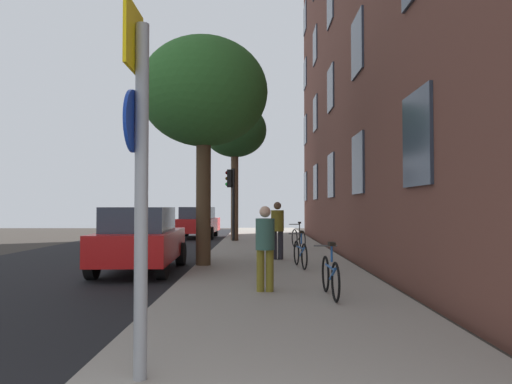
{
  "coord_description": "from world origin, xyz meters",
  "views": [
    {
      "loc": [
        0.66,
        -1.42,
        1.64
      ],
      "look_at": [
        0.61,
        9.81,
        1.98
      ],
      "focal_mm": 34.08,
      "sensor_mm": 36.0,
      "label": 1
    }
  ],
  "objects_px": {
    "sign_post": "(139,162)",
    "tree_near": "(204,94)",
    "tree_far": "(235,132)",
    "car_0": "(141,239)",
    "bicycle_0": "(330,275)",
    "traffic_light": "(231,191)",
    "bicycle_2": "(298,238)",
    "pedestrian_1": "(277,226)",
    "pedestrian_0": "(265,243)",
    "car_1": "(198,222)",
    "bicycle_1": "(300,253)"
  },
  "relations": [
    {
      "from": "pedestrian_1",
      "to": "bicycle_2",
      "type": "bearing_deg",
      "value": 76.0
    },
    {
      "from": "pedestrian_0",
      "to": "car_1",
      "type": "bearing_deg",
      "value": 101.14
    },
    {
      "from": "bicycle_2",
      "to": "bicycle_1",
      "type": "bearing_deg",
      "value": -94.23
    },
    {
      "from": "bicycle_0",
      "to": "bicycle_1",
      "type": "relative_size",
      "value": 0.99
    },
    {
      "from": "tree_near",
      "to": "bicycle_2",
      "type": "distance_m",
      "value": 7.13
    },
    {
      "from": "sign_post",
      "to": "car_1",
      "type": "bearing_deg",
      "value": 95.7
    },
    {
      "from": "car_0",
      "to": "car_1",
      "type": "xyz_separation_m",
      "value": [
        -0.24,
        13.36,
        0.0
      ]
    },
    {
      "from": "sign_post",
      "to": "car_0",
      "type": "distance_m",
      "value": 8.18
    },
    {
      "from": "tree_far",
      "to": "pedestrian_1",
      "type": "relative_size",
      "value": 3.76
    },
    {
      "from": "traffic_light",
      "to": "bicycle_1",
      "type": "distance_m",
      "value": 10.07
    },
    {
      "from": "bicycle_0",
      "to": "bicycle_2",
      "type": "height_order",
      "value": "bicycle_2"
    },
    {
      "from": "pedestrian_0",
      "to": "pedestrian_1",
      "type": "height_order",
      "value": "pedestrian_1"
    },
    {
      "from": "traffic_light",
      "to": "pedestrian_0",
      "type": "xyz_separation_m",
      "value": [
        1.36,
        -13.1,
        -1.36
      ]
    },
    {
      "from": "pedestrian_0",
      "to": "sign_post",
      "type": "bearing_deg",
      "value": -104.98
    },
    {
      "from": "traffic_light",
      "to": "bicycle_2",
      "type": "distance_m",
      "value": 5.25
    },
    {
      "from": "sign_post",
      "to": "bicycle_2",
      "type": "relative_size",
      "value": 2.06
    },
    {
      "from": "pedestrian_1",
      "to": "car_1",
      "type": "distance_m",
      "value": 12.03
    },
    {
      "from": "sign_post",
      "to": "traffic_light",
      "type": "relative_size",
      "value": 1.03
    },
    {
      "from": "tree_far",
      "to": "bicycle_0",
      "type": "relative_size",
      "value": 3.92
    },
    {
      "from": "traffic_light",
      "to": "bicycle_0",
      "type": "distance_m",
      "value": 13.96
    },
    {
      "from": "tree_near",
      "to": "bicycle_1",
      "type": "xyz_separation_m",
      "value": [
        2.5,
        -0.49,
        -4.15
      ]
    },
    {
      "from": "pedestrian_1",
      "to": "pedestrian_0",
      "type": "bearing_deg",
      "value": -94.61
    },
    {
      "from": "sign_post",
      "to": "tree_near",
      "type": "bearing_deg",
      "value": 92.57
    },
    {
      "from": "bicycle_1",
      "to": "bicycle_2",
      "type": "bearing_deg",
      "value": 85.77
    },
    {
      "from": "tree_far",
      "to": "pedestrian_1",
      "type": "height_order",
      "value": "tree_far"
    },
    {
      "from": "bicycle_1",
      "to": "car_0",
      "type": "bearing_deg",
      "value": -179.22
    },
    {
      "from": "tree_near",
      "to": "car_0",
      "type": "xyz_separation_m",
      "value": [
        -1.51,
        -0.54,
        -3.79
      ]
    },
    {
      "from": "traffic_light",
      "to": "bicycle_0",
      "type": "height_order",
      "value": "traffic_light"
    },
    {
      "from": "pedestrian_1",
      "to": "car_0",
      "type": "height_order",
      "value": "pedestrian_1"
    },
    {
      "from": "tree_far",
      "to": "tree_near",
      "type": "bearing_deg",
      "value": -92.22
    },
    {
      "from": "tree_near",
      "to": "car_0",
      "type": "bearing_deg",
      "value": -160.28
    },
    {
      "from": "bicycle_2",
      "to": "car_0",
      "type": "distance_m",
      "value": 7.12
    },
    {
      "from": "bicycle_2",
      "to": "pedestrian_1",
      "type": "xyz_separation_m",
      "value": [
        -0.91,
        -3.64,
        0.57
      ]
    },
    {
      "from": "bicycle_2",
      "to": "sign_post",
      "type": "bearing_deg",
      "value": -100.65
    },
    {
      "from": "bicycle_2",
      "to": "car_1",
      "type": "height_order",
      "value": "car_1"
    },
    {
      "from": "bicycle_1",
      "to": "car_0",
      "type": "height_order",
      "value": "car_0"
    },
    {
      "from": "tree_far",
      "to": "bicycle_2",
      "type": "relative_size",
      "value": 3.87
    },
    {
      "from": "traffic_light",
      "to": "pedestrian_0",
      "type": "bearing_deg",
      "value": -84.07
    },
    {
      "from": "tree_near",
      "to": "tree_far",
      "type": "distance_m",
      "value": 9.33
    },
    {
      "from": "sign_post",
      "to": "bicycle_0",
      "type": "height_order",
      "value": "sign_post"
    },
    {
      "from": "pedestrian_1",
      "to": "car_0",
      "type": "xyz_separation_m",
      "value": [
        -3.5,
        -1.94,
        -0.23
      ]
    },
    {
      "from": "sign_post",
      "to": "pedestrian_1",
      "type": "bearing_deg",
      "value": 80.61
    },
    {
      "from": "tree_near",
      "to": "car_1",
      "type": "xyz_separation_m",
      "value": [
        -1.74,
        12.82,
        -3.79
      ]
    },
    {
      "from": "traffic_light",
      "to": "bicycle_1",
      "type": "relative_size",
      "value": 2.01
    },
    {
      "from": "bicycle_0",
      "to": "bicycle_2",
      "type": "bearing_deg",
      "value": 88.54
    },
    {
      "from": "traffic_light",
      "to": "car_1",
      "type": "bearing_deg",
      "value": 117.84
    },
    {
      "from": "tree_near",
      "to": "tree_far",
      "type": "relative_size",
      "value": 0.96
    },
    {
      "from": "tree_far",
      "to": "car_0",
      "type": "height_order",
      "value": "tree_far"
    },
    {
      "from": "bicycle_0",
      "to": "sign_post",
      "type": "bearing_deg",
      "value": -120.17
    },
    {
      "from": "car_0",
      "to": "bicycle_2",
      "type": "bearing_deg",
      "value": 51.66
    }
  ]
}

